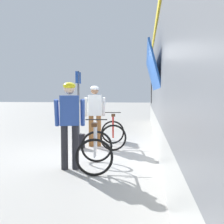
# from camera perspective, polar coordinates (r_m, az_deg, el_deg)

# --- Properties ---
(ground_plane) EXTENTS (80.00, 80.00, 0.00)m
(ground_plane) POSITION_cam_1_polar(r_m,az_deg,el_deg) (6.79, -3.99, -9.16)
(ground_plane) COLOR #A09E99
(cyclist_near_in_white) EXTENTS (0.65, 0.40, 1.76)m
(cyclist_near_in_white) POSITION_cam_1_polar(r_m,az_deg,el_deg) (7.80, -3.67, 0.37)
(cyclist_near_in_white) COLOR #935B2D
(cyclist_near_in_white) RESTS_ON ground
(cyclist_far_in_blue) EXTENTS (0.65, 0.40, 1.76)m
(cyclist_far_in_blue) POSITION_cam_1_polar(r_m,az_deg,el_deg) (5.47, -8.97, -1.18)
(cyclist_far_in_blue) COLOR #232328
(cyclist_far_in_blue) RESTS_ON ground
(bicycle_near_red) EXTENTS (0.85, 1.16, 0.99)m
(bicycle_near_red) POSITION_cam_1_polar(r_m,az_deg,el_deg) (7.73, 0.22, -4.52)
(bicycle_near_red) COLOR black
(bicycle_near_red) RESTS_ON ground
(bicycle_far_silver) EXTENTS (0.85, 1.16, 0.99)m
(bicycle_far_silver) POSITION_cam_1_polar(r_m,az_deg,el_deg) (5.54, -3.51, -7.90)
(bicycle_far_silver) COLOR black
(bicycle_far_silver) RESTS_ON ground
(backpack_on_platform) EXTENTS (0.30, 0.21, 0.40)m
(backpack_on_platform) POSITION_cam_1_polar(r_m,az_deg,el_deg) (7.68, -6.99, -6.13)
(backpack_on_platform) COLOR black
(backpack_on_platform) RESTS_ON ground
(platform_sign_post) EXTENTS (0.08, 0.70, 2.40)m
(platform_sign_post) POSITION_cam_1_polar(r_m,az_deg,el_deg) (10.43, -7.15, 4.37)
(platform_sign_post) COLOR #595B60
(platform_sign_post) RESTS_ON ground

